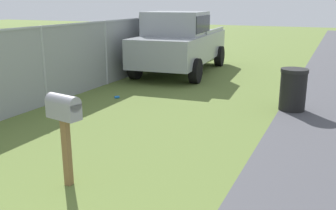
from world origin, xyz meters
The scene contains 5 objects.
mailbox centered at (3.94, 0.49, 1.00)m, with size 0.28×0.51×1.26m.
pickup_truck centered at (12.30, 2.37, 1.11)m, with size 5.31×2.61×2.09m.
trash_bin centered at (8.99, -1.81, 0.48)m, with size 0.61×0.61×0.96m.
fence_section centered at (8.33, 3.62, 1.01)m, with size 18.42×0.07×1.88m.
litter_can_near_hydrant centered at (8.26, 2.42, 0.03)m, with size 0.07×0.07×0.12m, color blue.
Camera 1 is at (0.25, -2.67, 2.41)m, focal length 40.32 mm.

